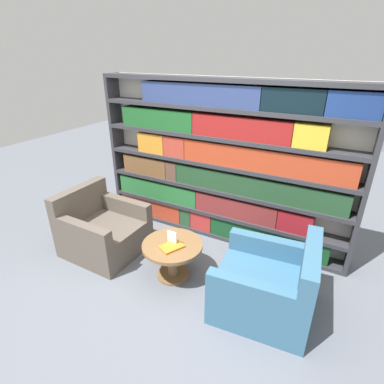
{
  "coord_description": "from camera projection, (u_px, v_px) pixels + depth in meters",
  "views": [
    {
      "loc": [
        1.42,
        -2.1,
        2.36
      ],
      "look_at": [
        -0.08,
        0.69,
        0.89
      ],
      "focal_mm": 28.0,
      "sensor_mm": 36.0,
      "label": 1
    }
  ],
  "objects": [
    {
      "name": "ground_plane",
      "position": [
        169.0,
        290.0,
        3.29
      ],
      "size": [
        14.0,
        14.0,
        0.0
      ],
      "primitive_type": "plane",
      "color": "slate"
    },
    {
      "name": "bookshelf",
      "position": [
        221.0,
        166.0,
        3.9
      ],
      "size": [
        3.41,
        0.3,
        2.11
      ],
      "color": "silver",
      "rests_on": "ground_plane"
    },
    {
      "name": "armchair_left",
      "position": [
        102.0,
        231.0,
        3.87
      ],
      "size": [
        0.92,
        0.87,
        0.82
      ],
      "rotation": [
        0.0,
        0.0,
        1.56
      ],
      "color": "brown",
      "rests_on": "ground_plane"
    },
    {
      "name": "armchair_right",
      "position": [
        267.0,
        287.0,
        2.94
      ],
      "size": [
        0.98,
        0.93,
        0.82
      ],
      "rotation": [
        0.0,
        0.0,
        -1.48
      ],
      "color": "#386684",
      "rests_on": "ground_plane"
    },
    {
      "name": "coffee_table",
      "position": [
        173.0,
        253.0,
        3.37
      ],
      "size": [
        0.68,
        0.68,
        0.44
      ],
      "color": "brown",
      "rests_on": "ground_plane"
    },
    {
      "name": "table_sign",
      "position": [
        172.0,
        239.0,
        3.29
      ],
      "size": [
        0.11,
        0.06,
        0.16
      ],
      "color": "black",
      "rests_on": "coffee_table"
    },
    {
      "name": "stray_book",
      "position": [
        172.0,
        247.0,
        3.25
      ],
      "size": [
        0.26,
        0.29,
        0.02
      ],
      "color": "orange",
      "rests_on": "coffee_table"
    }
  ]
}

